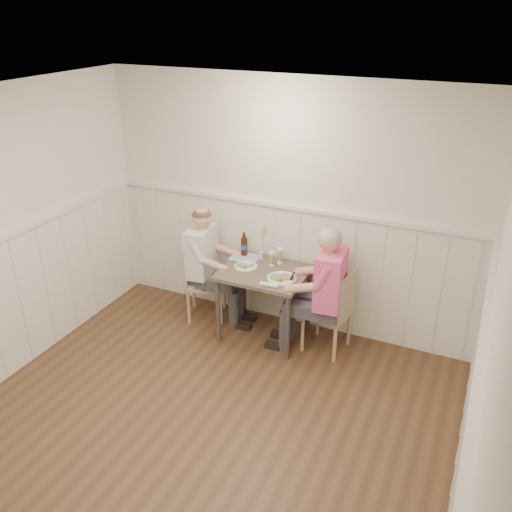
% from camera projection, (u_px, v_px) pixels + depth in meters
% --- Properties ---
extents(ground_plane, '(4.50, 4.50, 0.00)m').
position_uv_depth(ground_plane, '(178.00, 456.00, 4.20)').
color(ground_plane, '#4B301D').
extents(room_shell, '(4.04, 4.54, 2.60)m').
position_uv_depth(room_shell, '(164.00, 284.00, 3.55)').
color(room_shell, silver).
rests_on(room_shell, ground).
extents(wainscot, '(4.00, 4.49, 1.34)m').
position_uv_depth(wainscot, '(217.00, 337.00, 4.47)').
color(wainscot, white).
rests_on(wainscot, ground).
extents(dining_table, '(0.86, 0.70, 0.75)m').
position_uv_depth(dining_table, '(264.00, 280.00, 5.47)').
color(dining_table, '#4B4138').
rests_on(dining_table, ground).
extents(chair_right, '(0.45, 0.45, 0.86)m').
position_uv_depth(chair_right, '(332.00, 309.00, 5.30)').
color(chair_right, tan).
rests_on(chair_right, ground).
extents(chair_left, '(0.53, 0.53, 0.86)m').
position_uv_depth(chair_left, '(201.00, 278.00, 5.88)').
color(chair_left, tan).
rests_on(chair_left, ground).
extents(man_in_pink, '(0.66, 0.46, 1.37)m').
position_uv_depth(man_in_pink, '(325.00, 302.00, 5.21)').
color(man_in_pink, '#3F3F47').
rests_on(man_in_pink, ground).
extents(diner_cream, '(0.64, 0.44, 1.31)m').
position_uv_depth(diner_cream, '(205.00, 273.00, 5.81)').
color(diner_cream, '#3F3F47').
rests_on(diner_cream, ground).
extents(plate_man, '(0.29, 0.29, 0.07)m').
position_uv_depth(plate_man, '(281.00, 277.00, 5.25)').
color(plate_man, white).
rests_on(plate_man, dining_table).
extents(plate_diner, '(0.23, 0.23, 0.06)m').
position_uv_depth(plate_diner, '(244.00, 266.00, 5.49)').
color(plate_diner, white).
rests_on(plate_diner, dining_table).
extents(beer_glass_a, '(0.07, 0.07, 0.17)m').
position_uv_depth(beer_glass_a, '(280.00, 253.00, 5.53)').
color(beer_glass_a, silver).
rests_on(beer_glass_a, dining_table).
extents(beer_glass_b, '(0.06, 0.06, 0.15)m').
position_uv_depth(beer_glass_b, '(272.00, 257.00, 5.48)').
color(beer_glass_b, silver).
rests_on(beer_glass_b, dining_table).
extents(beer_bottle, '(0.07, 0.07, 0.26)m').
position_uv_depth(beer_bottle, '(244.00, 245.00, 5.71)').
color(beer_bottle, black).
rests_on(beer_bottle, dining_table).
extents(rolled_napkin, '(0.18, 0.05, 0.04)m').
position_uv_depth(rolled_napkin, '(269.00, 285.00, 5.12)').
color(rolled_napkin, white).
rests_on(rolled_napkin, dining_table).
extents(grass_vase, '(0.05, 0.05, 0.40)m').
position_uv_depth(grass_vase, '(262.00, 243.00, 5.59)').
color(grass_vase, silver).
rests_on(grass_vase, dining_table).
extents(gingham_mat, '(0.31, 0.26, 0.01)m').
position_uv_depth(gingham_mat, '(245.00, 257.00, 5.70)').
color(gingham_mat, '#4A5AA1').
rests_on(gingham_mat, dining_table).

